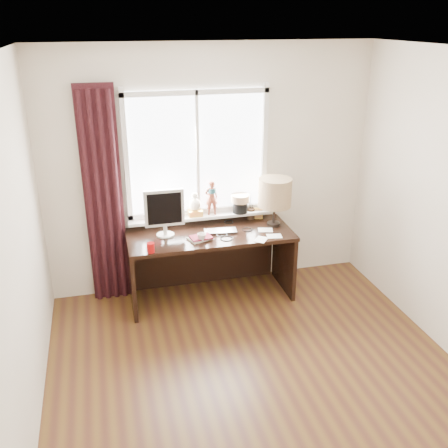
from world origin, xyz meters
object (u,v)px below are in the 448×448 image
object	(u,v)px
monitor	(164,210)
table_lamp	(275,193)
mug	(202,237)
laptop	(221,231)
red_cup	(151,248)
desk	(208,250)

from	to	relation	value
monitor	table_lamp	bearing A→B (deg)	-0.80
mug	table_lamp	bearing A→B (deg)	14.59
laptop	red_cup	distance (m)	0.81
laptop	monitor	size ratio (longest dim) A/B	0.68
laptop	table_lamp	xyz separation A→B (m)	(0.59, 0.05, 0.35)
mug	monitor	xyz separation A→B (m)	(-0.33, 0.23, 0.23)
mug	monitor	distance (m)	0.46
monitor	table_lamp	xyz separation A→B (m)	(1.16, -0.02, 0.09)
red_cup	desk	xyz separation A→B (m)	(0.64, 0.40, -0.29)
mug	desk	world-z (taller)	mug
desk	monitor	world-z (taller)	monitor
laptop	monitor	world-z (taller)	monitor
mug	table_lamp	distance (m)	0.92
laptop	table_lamp	bearing A→B (deg)	11.06
mug	monitor	size ratio (longest dim) A/B	0.18
desk	mug	bearing A→B (deg)	-114.79
red_cup	desk	distance (m)	0.81
red_cup	table_lamp	bearing A→B (deg)	14.06
laptop	red_cup	xyz separation A→B (m)	(-0.75, -0.29, 0.03)
mug	red_cup	bearing A→B (deg)	-166.79
red_cup	desk	size ratio (longest dim) A/B	0.06
desk	table_lamp	size ratio (longest dim) A/B	3.27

